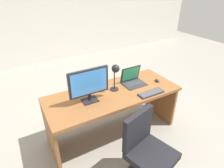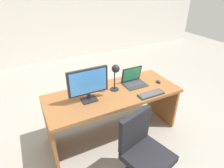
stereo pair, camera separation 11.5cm
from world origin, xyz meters
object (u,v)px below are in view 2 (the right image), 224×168
(mouse, at_px, (158,82))
(desk_lamp, at_px, (115,72))
(laptop, at_px, (133,79))
(keyboard, at_px, (151,94))
(monitor, at_px, (88,83))
(office_chair, at_px, (144,158))
(desk, at_px, (112,102))

(mouse, relative_size, desk_lamp, 0.22)
(laptop, bearing_deg, keyboard, -83.37)
(monitor, xyz_separation_m, desk_lamp, (0.42, 0.07, 0.03))
(keyboard, bearing_deg, office_chair, -130.54)
(mouse, relative_size, office_chair, 0.10)
(keyboard, xyz_separation_m, desk_lamp, (-0.38, 0.33, 0.28))
(desk, distance_m, office_chair, 0.93)
(monitor, bearing_deg, keyboard, -17.94)
(monitor, xyz_separation_m, keyboard, (0.80, -0.26, -0.25))
(desk, bearing_deg, monitor, -169.09)
(keyboard, relative_size, mouse, 4.30)
(laptop, distance_m, desk_lamp, 0.41)
(laptop, distance_m, keyboard, 0.41)
(office_chair, bearing_deg, monitor, 110.03)
(monitor, distance_m, desk_lamp, 0.43)
(laptop, bearing_deg, office_chair, -114.74)
(laptop, relative_size, keyboard, 0.88)
(keyboard, bearing_deg, mouse, 36.53)
(desk_lamp, bearing_deg, office_chair, -97.10)
(laptop, height_order, keyboard, laptop)
(laptop, relative_size, office_chair, 0.37)
(desk_lamp, xyz_separation_m, office_chair, (-0.11, -0.91, -0.66))
(office_chair, bearing_deg, desk, 86.33)
(desk_lamp, height_order, office_chair, desk_lamp)
(keyboard, bearing_deg, monitor, 162.06)
(monitor, height_order, laptop, monitor)
(laptop, xyz_separation_m, office_chair, (-0.45, -0.98, -0.44))
(mouse, distance_m, desk_lamp, 0.75)
(laptop, relative_size, desk_lamp, 0.83)
(mouse, bearing_deg, keyboard, -143.47)
(monitor, bearing_deg, desk, 10.91)
(desk, xyz_separation_m, keyboard, (0.44, -0.33, 0.21))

